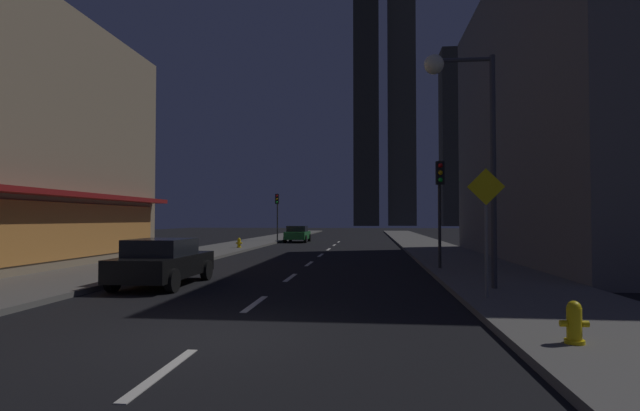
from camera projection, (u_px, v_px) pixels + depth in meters
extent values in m
cube|color=black|center=(337.00, 244.00, 40.20)|extent=(78.00, 136.00, 0.10)
cube|color=#605E59|center=(421.00, 243.00, 39.48)|extent=(4.00, 76.00, 0.15)
cube|color=#605E59|center=(255.00, 242.00, 40.93)|extent=(4.00, 76.00, 0.15)
cube|color=silver|center=(162.00, 372.00, 6.40)|extent=(0.16, 2.20, 0.01)
cube|color=silver|center=(255.00, 304.00, 11.57)|extent=(0.16, 2.20, 0.01)
cube|color=silver|center=(290.00, 278.00, 16.74)|extent=(0.16, 2.20, 0.01)
cube|color=silver|center=(309.00, 264.00, 21.91)|extent=(0.16, 2.20, 0.01)
cube|color=silver|center=(321.00, 255.00, 27.08)|extent=(0.16, 2.20, 0.01)
cube|color=silver|center=(329.00, 249.00, 32.25)|extent=(0.16, 2.20, 0.01)
cube|color=silver|center=(334.00, 245.00, 37.42)|extent=(0.16, 2.20, 0.01)
cube|color=silver|center=(339.00, 242.00, 42.59)|extent=(0.16, 2.20, 0.01)
cube|color=#D88C3F|center=(45.00, 232.00, 17.37)|extent=(0.10, 16.69, 2.20)
cube|color=maroon|center=(55.00, 193.00, 17.36)|extent=(0.90, 17.29, 0.20)
cube|color=slate|center=(614.00, 113.00, 23.00)|extent=(11.00, 20.00, 14.35)
cube|color=#2E2C23|center=(366.00, 98.00, 143.35)|extent=(7.44, 7.89, 76.92)
cube|color=#423F31|center=(401.00, 98.00, 145.65)|extent=(8.22, 6.07, 77.82)
cube|color=#363328|center=(450.00, 138.00, 139.56)|extent=(5.51, 8.29, 51.36)
cube|color=#333126|center=(492.00, 119.00, 136.67)|extent=(5.76, 6.11, 61.25)
cube|color=black|center=(164.00, 266.00, 14.83)|extent=(1.80, 4.20, 0.65)
cube|color=black|center=(161.00, 248.00, 14.65)|extent=(1.64, 2.00, 0.55)
cylinder|color=black|center=(157.00, 269.00, 16.31)|extent=(0.22, 0.68, 0.68)
cylinder|color=black|center=(206.00, 270.00, 16.13)|extent=(0.22, 0.68, 0.68)
cylinder|color=black|center=(113.00, 280.00, 13.53)|extent=(0.22, 0.68, 0.68)
cylinder|color=black|center=(172.00, 281.00, 13.34)|extent=(0.22, 0.68, 0.68)
sphere|color=white|center=(174.00, 258.00, 16.93)|extent=(0.18, 0.18, 0.18)
sphere|color=white|center=(204.00, 259.00, 16.82)|extent=(0.18, 0.18, 0.18)
cube|color=#1E722D|center=(298.00, 235.00, 42.40)|extent=(1.80, 4.20, 0.65)
cube|color=black|center=(297.00, 229.00, 42.21)|extent=(1.64, 2.00, 0.55)
cylinder|color=black|center=(290.00, 238.00, 43.87)|extent=(0.22, 0.68, 0.68)
cylinder|color=black|center=(309.00, 238.00, 43.69)|extent=(0.22, 0.68, 0.68)
cylinder|color=black|center=(285.00, 239.00, 41.09)|extent=(0.22, 0.68, 0.68)
cylinder|color=black|center=(305.00, 239.00, 40.91)|extent=(0.22, 0.68, 0.68)
sphere|color=white|center=(295.00, 234.00, 44.49)|extent=(0.18, 0.18, 0.18)
sphere|color=white|center=(307.00, 234.00, 44.38)|extent=(0.18, 0.18, 0.18)
cylinder|color=yellow|center=(574.00, 326.00, 7.34)|extent=(0.22, 0.22, 0.55)
sphere|color=yellow|center=(574.00, 308.00, 7.35)|extent=(0.21, 0.21, 0.21)
cylinder|color=yellow|center=(574.00, 342.00, 7.33)|extent=(0.30, 0.30, 0.06)
cylinder|color=yellow|center=(563.00, 323.00, 7.36)|extent=(0.10, 0.10, 0.10)
cylinder|color=yellow|center=(585.00, 324.00, 7.33)|extent=(0.10, 0.10, 0.10)
cylinder|color=gold|center=(239.00, 243.00, 31.82)|extent=(0.22, 0.22, 0.55)
sphere|color=gold|center=(239.00, 239.00, 31.83)|extent=(0.21, 0.21, 0.21)
cylinder|color=gold|center=(239.00, 247.00, 31.82)|extent=(0.30, 0.30, 0.06)
cylinder|color=gold|center=(237.00, 243.00, 31.84)|extent=(0.10, 0.10, 0.10)
cylinder|color=gold|center=(241.00, 243.00, 31.81)|extent=(0.10, 0.10, 0.10)
cylinder|color=#2D2D2D|center=(440.00, 214.00, 18.72)|extent=(0.12, 0.12, 4.20)
cube|color=black|center=(440.00, 173.00, 18.56)|extent=(0.32, 0.24, 0.90)
sphere|color=red|center=(440.00, 165.00, 18.44)|extent=(0.18, 0.18, 0.18)
sphere|color=#F2B20C|center=(440.00, 173.00, 18.44)|extent=(0.18, 0.18, 0.18)
sphere|color=#19D833|center=(441.00, 180.00, 18.43)|extent=(0.18, 0.18, 0.18)
cylinder|color=#2D2D2D|center=(277.00, 217.00, 43.02)|extent=(0.12, 0.12, 4.20)
cube|color=black|center=(277.00, 199.00, 42.87)|extent=(0.32, 0.24, 0.90)
sphere|color=red|center=(277.00, 196.00, 42.74)|extent=(0.18, 0.18, 0.18)
sphere|color=#F2B20C|center=(277.00, 199.00, 42.74)|extent=(0.18, 0.18, 0.18)
sphere|color=#19D833|center=(277.00, 202.00, 42.73)|extent=(0.18, 0.18, 0.18)
cylinder|color=#38383D|center=(493.00, 171.00, 13.29)|extent=(0.16, 0.16, 6.50)
cylinder|color=#38383D|center=(463.00, 60.00, 13.46)|extent=(1.60, 0.12, 0.12)
sphere|color=#FCF7CC|center=(434.00, 64.00, 13.54)|extent=(0.56, 0.56, 0.56)
cylinder|color=slate|center=(486.00, 248.00, 11.64)|extent=(0.08, 0.08, 2.40)
cube|color=yellow|center=(486.00, 187.00, 11.65)|extent=(0.91, 0.03, 0.91)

